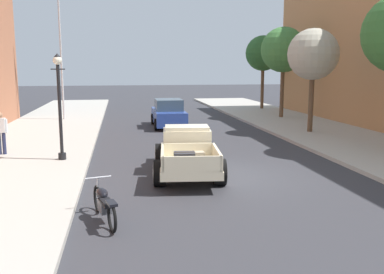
{
  "coord_description": "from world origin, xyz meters",
  "views": [
    {
      "loc": [
        -3.34,
        -13.16,
        3.53
      ],
      "look_at": [
        -0.79,
        1.92,
        1.0
      ],
      "focal_mm": 39.91,
      "sensor_mm": 36.0,
      "label": 1
    }
  ],
  "objects_px": {
    "street_tree_farthest": "(263,53)",
    "street_tree_third": "(283,50)",
    "street_lamp_near": "(59,99)",
    "motorcycle_parked": "(104,203)",
    "pedestrian_sidewalk_left": "(1,131)",
    "car_background_blue": "(168,114)",
    "flagpole": "(64,31)",
    "street_tree_second": "(313,55)",
    "hotrod_truck_cream": "(187,151)"
  },
  "relations": [
    {
      "from": "street_tree_farthest",
      "to": "flagpole",
      "type": "bearing_deg",
      "value": -162.07
    },
    {
      "from": "flagpole",
      "to": "street_tree_third",
      "type": "height_order",
      "value": "flagpole"
    },
    {
      "from": "street_tree_second",
      "to": "street_tree_farthest",
      "type": "distance_m",
      "value": 12.66
    },
    {
      "from": "street_lamp_near",
      "to": "street_tree_farthest",
      "type": "bearing_deg",
      "value": 52.1
    },
    {
      "from": "street_lamp_near",
      "to": "street_tree_second",
      "type": "relative_size",
      "value": 0.72
    },
    {
      "from": "hotrod_truck_cream",
      "to": "street_lamp_near",
      "type": "height_order",
      "value": "street_lamp_near"
    },
    {
      "from": "hotrod_truck_cream",
      "to": "street_tree_third",
      "type": "relative_size",
      "value": 0.84
    },
    {
      "from": "pedestrian_sidewalk_left",
      "to": "street_tree_third",
      "type": "height_order",
      "value": "street_tree_third"
    },
    {
      "from": "pedestrian_sidewalk_left",
      "to": "street_tree_second",
      "type": "relative_size",
      "value": 0.31
    },
    {
      "from": "car_background_blue",
      "to": "pedestrian_sidewalk_left",
      "type": "distance_m",
      "value": 10.62
    },
    {
      "from": "street_lamp_near",
      "to": "street_tree_third",
      "type": "xyz_separation_m",
      "value": [
        12.94,
        11.46,
        2.23
      ]
    },
    {
      "from": "car_background_blue",
      "to": "flagpole",
      "type": "height_order",
      "value": "flagpole"
    },
    {
      "from": "pedestrian_sidewalk_left",
      "to": "street_tree_third",
      "type": "xyz_separation_m",
      "value": [
        15.38,
        10.09,
        3.53
      ]
    },
    {
      "from": "car_background_blue",
      "to": "pedestrian_sidewalk_left",
      "type": "xyz_separation_m",
      "value": [
        -7.39,
        -7.62,
        0.32
      ]
    },
    {
      "from": "street_tree_second",
      "to": "street_tree_third",
      "type": "xyz_separation_m",
      "value": [
        0.94,
        6.5,
        0.49
      ]
    },
    {
      "from": "car_background_blue",
      "to": "street_lamp_near",
      "type": "relative_size",
      "value": 1.12
    },
    {
      "from": "street_tree_second",
      "to": "street_tree_farthest",
      "type": "xyz_separation_m",
      "value": [
        1.62,
        12.54,
        0.44
      ]
    },
    {
      "from": "hotrod_truck_cream",
      "to": "street_lamp_near",
      "type": "xyz_separation_m",
      "value": [
        -4.32,
        2.13,
        1.63
      ]
    },
    {
      "from": "street_lamp_near",
      "to": "street_tree_second",
      "type": "xyz_separation_m",
      "value": [
        12.0,
        4.96,
        1.75
      ]
    },
    {
      "from": "motorcycle_parked",
      "to": "car_background_blue",
      "type": "bearing_deg",
      "value": 78.11
    },
    {
      "from": "street_lamp_near",
      "to": "flagpole",
      "type": "bearing_deg",
      "value": 95.59
    },
    {
      "from": "motorcycle_parked",
      "to": "pedestrian_sidewalk_left",
      "type": "height_order",
      "value": "pedestrian_sidewalk_left"
    },
    {
      "from": "car_background_blue",
      "to": "street_tree_second",
      "type": "height_order",
      "value": "street_tree_second"
    },
    {
      "from": "hotrod_truck_cream",
      "to": "street_tree_second",
      "type": "distance_m",
      "value": 10.99
    },
    {
      "from": "street_tree_farthest",
      "to": "street_tree_third",
      "type": "bearing_deg",
      "value": -96.43
    },
    {
      "from": "car_background_blue",
      "to": "flagpole",
      "type": "bearing_deg",
      "value": 149.14
    },
    {
      "from": "street_lamp_near",
      "to": "motorcycle_parked",
      "type": "bearing_deg",
      "value": -74.8
    },
    {
      "from": "car_background_blue",
      "to": "street_lamp_near",
      "type": "distance_m",
      "value": 10.39
    },
    {
      "from": "pedestrian_sidewalk_left",
      "to": "street_tree_third",
      "type": "relative_size",
      "value": 0.28
    },
    {
      "from": "car_background_blue",
      "to": "street_tree_second",
      "type": "bearing_deg",
      "value": -29.76
    },
    {
      "from": "pedestrian_sidewalk_left",
      "to": "street_tree_farthest",
      "type": "height_order",
      "value": "street_tree_farthest"
    },
    {
      "from": "street_tree_second",
      "to": "street_tree_farthest",
      "type": "relative_size",
      "value": 0.91
    },
    {
      "from": "flagpole",
      "to": "street_tree_second",
      "type": "xyz_separation_m",
      "value": [
        13.24,
        -7.73,
        -1.64
      ]
    },
    {
      "from": "motorcycle_parked",
      "to": "pedestrian_sidewalk_left",
      "type": "distance_m",
      "value": 8.81
    },
    {
      "from": "pedestrian_sidewalk_left",
      "to": "street_lamp_near",
      "type": "bearing_deg",
      "value": -29.42
    },
    {
      "from": "motorcycle_parked",
      "to": "street_tree_second",
      "type": "distance_m",
      "value": 15.73
    },
    {
      "from": "motorcycle_parked",
      "to": "car_background_blue",
      "type": "relative_size",
      "value": 0.48
    },
    {
      "from": "street_tree_second",
      "to": "street_tree_third",
      "type": "relative_size",
      "value": 0.89
    },
    {
      "from": "hotrod_truck_cream",
      "to": "street_lamp_near",
      "type": "relative_size",
      "value": 1.31
    },
    {
      "from": "hotrod_truck_cream",
      "to": "street_tree_third",
      "type": "xyz_separation_m",
      "value": [
        8.63,
        13.59,
        3.86
      ]
    },
    {
      "from": "motorcycle_parked",
      "to": "street_tree_farthest",
      "type": "bearing_deg",
      "value": 63.51
    },
    {
      "from": "car_background_blue",
      "to": "street_tree_farthest",
      "type": "height_order",
      "value": "street_tree_farthest"
    },
    {
      "from": "street_tree_second",
      "to": "street_lamp_near",
      "type": "bearing_deg",
      "value": -157.54
    },
    {
      "from": "motorcycle_parked",
      "to": "street_tree_farthest",
      "type": "height_order",
      "value": "street_tree_farthest"
    },
    {
      "from": "hotrod_truck_cream",
      "to": "street_tree_third",
      "type": "distance_m",
      "value": 16.55
    },
    {
      "from": "motorcycle_parked",
      "to": "pedestrian_sidewalk_left",
      "type": "relative_size",
      "value": 1.25
    },
    {
      "from": "hotrod_truck_cream",
      "to": "pedestrian_sidewalk_left",
      "type": "distance_m",
      "value": 7.61
    },
    {
      "from": "street_tree_second",
      "to": "street_tree_farthest",
      "type": "height_order",
      "value": "street_tree_farthest"
    },
    {
      "from": "street_lamp_near",
      "to": "flagpole",
      "type": "distance_m",
      "value": 13.2
    },
    {
      "from": "hotrod_truck_cream",
      "to": "street_tree_third",
      "type": "height_order",
      "value": "street_tree_third"
    }
  ]
}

